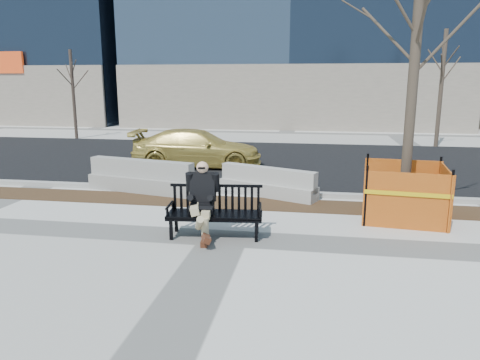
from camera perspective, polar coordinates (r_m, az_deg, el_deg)
The scene contains 12 objects.
ground at distance 8.93m, azimuth -1.98°, elevation -7.32°, with size 120.00×120.00×0.00m, color beige.
mulch_strip at distance 11.37m, azimuth 0.60°, elevation -2.93°, with size 40.00×1.20×0.02m, color #47301C.
asphalt_street at distance 17.38m, azimuth 3.74°, elevation 2.40°, with size 60.00×10.40×0.01m, color black.
curb at distance 12.27m, azimuth 1.28°, elevation -1.53°, with size 60.00×0.25×0.12m, color #9E9B93.
bench at distance 9.03m, azimuth -3.15°, elevation -7.10°, with size 1.89×0.68×1.01m, color black, non-canonical shape.
seated_man at distance 9.11m, azimuth -4.70°, elevation -6.95°, with size 0.64×1.07×1.50m, color black, non-canonical shape.
tree_fence at distance 10.81m, azimuth 19.73°, elevation -4.53°, with size 2.61×2.61×6.52m, color orange, non-canonical shape.
sedan at distance 16.33m, azimuth -5.38°, elevation 1.71°, with size 1.86×4.57×1.33m, color gold.
jersey_barrier_left at distance 12.88m, azimuth -12.23°, elevation -1.41°, with size 3.15×0.63×0.90m, color gray, non-canonical shape.
jersey_barrier_right at distance 12.12m, azimuth 3.48°, elevation -2.02°, with size 2.74×0.55×0.78m, color #A29F97, non-canonical shape.
far_tree_left at distance 25.81m, azimuth -19.86°, elevation 4.96°, with size 1.83×1.83×4.95m, color #3F3128, non-canonical shape.
far_tree_right at distance 23.07m, azimuth 23.41°, elevation 3.87°, with size 2.11×2.11×5.68m, color #4D3E31, non-canonical shape.
Camera 1 is at (1.67, -8.24, 3.01)m, focal length 33.89 mm.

